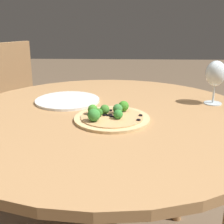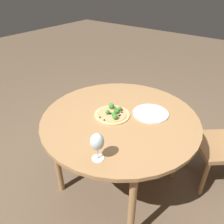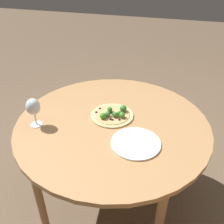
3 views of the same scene
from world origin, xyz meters
TOP-DOWN VIEW (x-y plane):
  - ground_plane at (0.00, 0.00)m, footprint 12.00×12.00m
  - dining_table at (0.00, 0.00)m, footprint 1.18×1.18m
  - pizza at (0.06, 0.01)m, footprint 0.27×0.27m
  - wine_glass at (-0.15, 0.43)m, footprint 0.08×0.08m
  - plate_near at (-0.16, -0.18)m, footprint 0.27×0.27m

SIDE VIEW (x-z plane):
  - ground_plane at x=0.00m, z-range 0.00..0.00m
  - dining_table at x=0.00m, z-range 0.30..1.04m
  - plate_near at x=-0.16m, z-range 0.74..0.75m
  - pizza at x=0.06m, z-range 0.72..0.78m
  - wine_glass at x=-0.15m, z-range 0.77..0.95m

